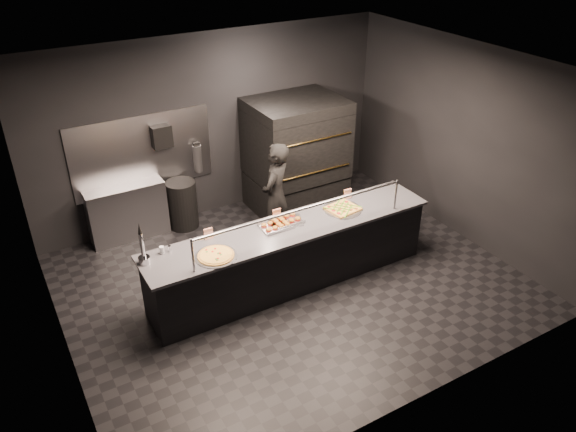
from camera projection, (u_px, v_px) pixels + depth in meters
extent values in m
plane|color=black|center=(291.00, 282.00, 7.92)|extent=(6.00, 6.00, 0.00)
plane|color=black|center=(292.00, 71.00, 6.42)|extent=(6.00, 6.00, 0.00)
cube|color=black|center=(213.00, 126.00, 9.04)|extent=(6.00, 0.04, 3.00)
cube|color=black|center=(425.00, 293.00, 5.30)|extent=(6.00, 0.04, 3.00)
cube|color=black|center=(45.00, 254.00, 5.87)|extent=(0.04, 5.00, 3.00)
cube|color=black|center=(463.00, 142.00, 8.47)|extent=(0.04, 5.00, 3.00)
cube|color=#99999E|center=(142.00, 153.00, 8.61)|extent=(2.20, 0.02, 1.20)
cube|color=black|center=(291.00, 256.00, 7.70)|extent=(4.00, 0.70, 0.88)
cube|color=#3A3B40|center=(291.00, 228.00, 7.47)|extent=(4.10, 0.78, 0.04)
cylinder|color=#99999E|center=(193.00, 255.00, 6.47)|extent=(0.03, 0.03, 0.45)
cylinder|color=#99999E|center=(396.00, 194.00, 7.77)|extent=(0.03, 0.03, 0.45)
cylinder|color=#99999E|center=(304.00, 209.00, 7.02)|extent=(3.00, 0.04, 0.04)
cube|color=black|center=(296.00, 190.00, 9.71)|extent=(1.50, 1.15, 0.60)
cube|color=black|center=(296.00, 158.00, 9.41)|extent=(1.50, 1.20, 0.55)
cube|color=black|center=(296.00, 127.00, 9.14)|extent=(1.50, 1.20, 0.55)
cube|color=black|center=(296.00, 106.00, 8.95)|extent=(1.50, 1.20, 0.18)
cylinder|color=gold|center=(316.00, 172.00, 8.95)|extent=(1.30, 0.02, 0.02)
cylinder|color=gold|center=(317.00, 140.00, 8.67)|extent=(1.30, 0.02, 0.02)
cube|color=#99999E|center=(128.00, 212.00, 8.74)|extent=(1.20, 0.35, 0.90)
cube|color=black|center=(161.00, 136.00, 8.54)|extent=(0.30, 0.20, 0.35)
cylinder|color=#B2B2B7|center=(198.00, 159.00, 9.04)|extent=(0.14, 0.14, 0.45)
cube|color=black|center=(196.00, 144.00, 8.91)|extent=(0.10, 0.06, 0.06)
cylinder|color=silver|center=(144.00, 260.00, 6.72)|extent=(0.14, 0.14, 0.08)
cylinder|color=silver|center=(142.00, 247.00, 6.62)|extent=(0.05, 0.05, 0.37)
cylinder|color=silver|center=(143.00, 239.00, 6.48)|extent=(0.02, 0.10, 0.02)
cone|color=black|center=(139.00, 229.00, 6.50)|extent=(0.05, 0.05, 0.14)
cylinder|color=silver|center=(216.00, 256.00, 6.84)|extent=(0.52, 0.52, 0.01)
cylinder|color=#AF8638|center=(216.00, 255.00, 6.84)|extent=(0.45, 0.45, 0.02)
cylinder|color=gold|center=(216.00, 255.00, 6.83)|extent=(0.40, 0.40, 0.01)
cube|color=silver|center=(276.00, 226.00, 7.45)|extent=(0.42, 0.32, 0.02)
ellipsoid|color=#AC6C24|center=(269.00, 229.00, 7.32)|extent=(0.08, 0.08, 0.05)
ellipsoid|color=#AC6C24|center=(264.00, 225.00, 7.42)|extent=(0.08, 0.08, 0.05)
ellipsoid|color=#AC6C24|center=(275.00, 228.00, 7.36)|extent=(0.08, 0.08, 0.05)
ellipsoid|color=#AC6C24|center=(270.00, 223.00, 7.46)|extent=(0.08, 0.08, 0.05)
ellipsoid|color=#AC6C24|center=(281.00, 226.00, 7.40)|extent=(0.08, 0.08, 0.05)
ellipsoid|color=#AC6C24|center=(276.00, 221.00, 7.50)|extent=(0.08, 0.08, 0.05)
ellipsoid|color=#AC6C24|center=(287.00, 224.00, 7.44)|extent=(0.08, 0.08, 0.05)
ellipsoid|color=#AC6C24|center=(282.00, 220.00, 7.54)|extent=(0.08, 0.08, 0.05)
cube|color=silver|center=(286.00, 221.00, 7.57)|extent=(0.51, 0.44, 0.02)
ellipsoid|color=#AC6C24|center=(279.00, 224.00, 7.43)|extent=(0.08, 0.08, 0.05)
ellipsoid|color=#AC6C24|center=(274.00, 219.00, 7.54)|extent=(0.08, 0.08, 0.05)
ellipsoid|color=#AC6C24|center=(285.00, 222.00, 7.48)|extent=(0.08, 0.08, 0.05)
ellipsoid|color=#AC6C24|center=(280.00, 217.00, 7.58)|extent=(0.08, 0.08, 0.05)
ellipsoid|color=#AC6C24|center=(292.00, 220.00, 7.52)|extent=(0.08, 0.08, 0.05)
ellipsoid|color=#AC6C24|center=(286.00, 216.00, 7.63)|extent=(0.08, 0.08, 0.05)
ellipsoid|color=#AC6C24|center=(298.00, 218.00, 7.56)|extent=(0.08, 0.08, 0.05)
ellipsoid|color=#AC6C24|center=(292.00, 214.00, 7.67)|extent=(0.08, 0.08, 0.05)
cylinder|color=silver|center=(343.00, 209.00, 7.85)|extent=(0.53, 0.53, 0.01)
cube|color=#AF8638|center=(343.00, 209.00, 7.84)|extent=(0.47, 0.43, 0.02)
cube|color=gold|center=(343.00, 208.00, 7.83)|extent=(0.45, 0.41, 0.01)
cube|color=#53A020|center=(343.00, 207.00, 7.83)|extent=(0.42, 0.38, 0.01)
cylinder|color=silver|center=(162.00, 250.00, 6.88)|extent=(0.06, 0.06, 0.10)
cylinder|color=silver|center=(170.00, 249.00, 6.93)|extent=(0.04, 0.04, 0.08)
cube|color=white|center=(208.00, 233.00, 7.17)|extent=(0.12, 0.04, 0.15)
cube|color=white|center=(277.00, 214.00, 7.60)|extent=(0.12, 0.04, 0.15)
cube|color=white|center=(348.00, 194.00, 8.11)|extent=(0.12, 0.04, 0.15)
cylinder|color=black|center=(182.00, 204.00, 9.06)|extent=(0.48, 0.48, 0.80)
imported|color=black|center=(276.00, 196.00, 8.37)|extent=(0.73, 0.70, 1.68)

